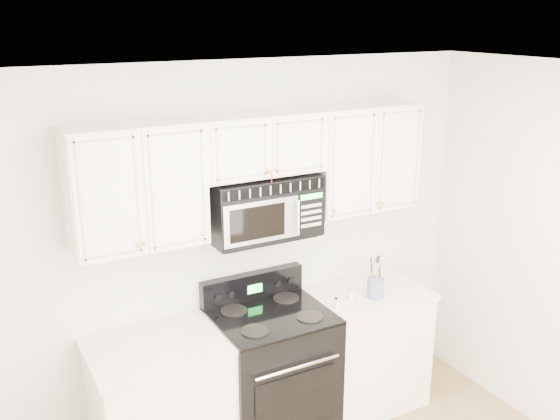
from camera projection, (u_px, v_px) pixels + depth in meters
room at (413, 366)px, 2.92m from camera, size 3.51×3.51×2.61m
base_cabinet_left at (161, 411)px, 4.02m from camera, size 0.86×0.65×0.92m
base_cabinet_right at (363, 350)px, 4.75m from camera, size 0.86×0.65×0.92m
range at (271, 372)px, 4.35m from camera, size 0.78×0.71×1.12m
upper_cabinets at (259, 165)px, 4.05m from camera, size 2.44×0.37×0.75m
microwave at (263, 207)px, 4.12m from camera, size 0.75×0.42×0.41m
utensil_crock at (375, 287)px, 4.47m from camera, size 0.12×0.12×0.32m
shaker_salt at (337, 303)px, 4.31m from camera, size 0.04×0.04×0.09m
shaker_pepper at (351, 294)px, 4.44m from camera, size 0.04×0.04×0.09m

